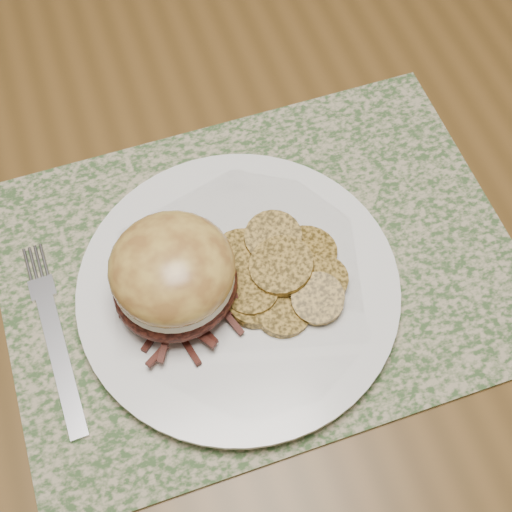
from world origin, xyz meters
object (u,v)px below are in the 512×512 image
at_px(dining_table, 114,187).
at_px(fork, 54,335).
at_px(dinner_plate, 239,289).
at_px(pork_sandwich, 173,275).

height_order(dining_table, fork, fork).
bearing_deg(dining_table, fork, -113.20).
relative_size(dining_table, dinner_plate, 5.77).
xyz_separation_m(dinner_plate, pork_sandwich, (-0.05, 0.01, 0.05)).
relative_size(pork_sandwich, fork, 0.73).
xyz_separation_m(pork_sandwich, fork, (-0.11, 0.01, -0.05)).
bearing_deg(dining_table, pork_sandwich, -82.40).
height_order(dinner_plate, pork_sandwich, pork_sandwich).
distance_m(dining_table, dinner_plate, 0.24).
distance_m(dinner_plate, fork, 0.16).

